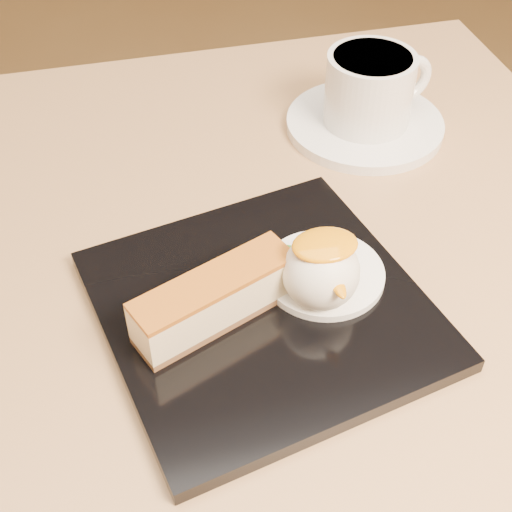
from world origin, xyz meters
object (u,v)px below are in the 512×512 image
object	(u,v)px
cheesecake	(215,299)
ice_cream_scoop	(321,272)
table	(200,448)
coffee_cup	(371,87)
dessert_plate	(263,309)
saucer	(365,124)

from	to	relation	value
cheesecake	ice_cream_scoop	bearing A→B (deg)	-22.27
table	coffee_cup	xyz separation A→B (m)	(0.21, 0.21, 0.20)
cheesecake	coffee_cup	size ratio (longest dim) A/B	1.12
table	ice_cream_scoop	size ratio (longest dim) A/B	14.65
table	dessert_plate	xyz separation A→B (m)	(0.06, 0.00, 0.16)
coffee_cup	dessert_plate	bearing A→B (deg)	-138.16
dessert_plate	coffee_cup	distance (m)	0.26
cheesecake	coffee_cup	distance (m)	0.29
ice_cream_scoop	saucer	size ratio (longest dim) A/B	0.36
table	saucer	world-z (taller)	saucer
coffee_cup	table	bearing A→B (deg)	-146.28
dessert_plate	cheesecake	size ratio (longest dim) A/B	1.80
table	saucer	distance (m)	0.34
dessert_plate	saucer	distance (m)	0.26
table	cheesecake	size ratio (longest dim) A/B	6.56
ice_cream_scoop	coffee_cup	bearing A→B (deg)	61.25
dessert_plate	cheesecake	distance (m)	0.04
table	coffee_cup	world-z (taller)	coffee_cup
dessert_plate	ice_cream_scoop	bearing A→B (deg)	-7.13
cheesecake	saucer	size ratio (longest dim) A/B	0.81
table	coffee_cup	bearing A→B (deg)	44.82
ice_cream_scoop	dessert_plate	bearing A→B (deg)	172.87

